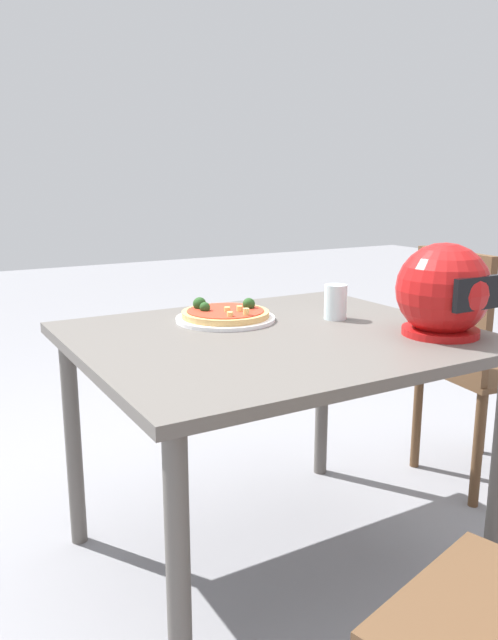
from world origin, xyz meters
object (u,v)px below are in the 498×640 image
Objects in this scene: dining_table at (274,361)px; pizza at (225,313)px; chair_side at (468,355)px; motorcycle_helmet at (443,292)px; drinking_glass at (335,302)px.

pizza reaches higher than dining_table.
dining_table is at bearing 4.87° from chair_side.
dining_table is 0.50m from motorcycle_helmet.
motorcycle_helmet is (-0.43, 0.46, 0.10)m from pizza.
drinking_glass reaches higher than pizza.
dining_table is 0.92m from chair_side.
pizza is 2.49× the size of drinking_glass.
chair_side is (-0.90, -0.08, -0.13)m from dining_table.
motorcycle_helmet is at bearing 112.39° from drinking_glass.
drinking_glass is (-0.31, 0.15, 0.03)m from pizza.
dining_table is 1.21× the size of chair_side.
drinking_glass is 0.12× the size of chair_side.
chair_side is at bearing -147.73° from motorcycle_helmet.
motorcycle_helmet reaches higher than chair_side.
pizza is at bearing -8.12° from chair_side.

